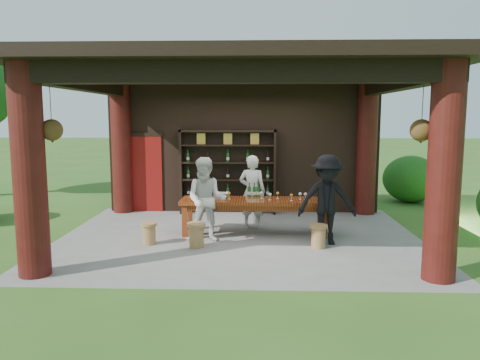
{
  "coord_description": "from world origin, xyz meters",
  "views": [
    {
      "loc": [
        0.35,
        -9.42,
        2.49
      ],
      "look_at": [
        0.0,
        0.4,
        1.15
      ],
      "focal_mm": 35.0,
      "sensor_mm": 36.0,
      "label": 1
    }
  ],
  "objects_px": {
    "stool_near_left": "(196,234)",
    "host": "(252,192)",
    "wine_shelf": "(228,172)",
    "tasting_table": "(254,205)",
    "guest_woman": "(206,199)",
    "stool_near_right": "(318,236)",
    "guest_man": "(327,200)",
    "napkin_basket": "(220,196)",
    "stool_far_left": "(149,233)"
  },
  "relations": [
    {
      "from": "wine_shelf",
      "to": "tasting_table",
      "type": "height_order",
      "value": "wine_shelf"
    },
    {
      "from": "stool_near_left",
      "to": "stool_near_right",
      "type": "height_order",
      "value": "stool_near_left"
    },
    {
      "from": "stool_near_right",
      "to": "host",
      "type": "relative_size",
      "value": 0.27
    },
    {
      "from": "wine_shelf",
      "to": "napkin_basket",
      "type": "distance_m",
      "value": 2.13
    },
    {
      "from": "stool_near_right",
      "to": "stool_far_left",
      "type": "xyz_separation_m",
      "value": [
        -3.29,
        0.13,
        -0.01
      ]
    },
    {
      "from": "guest_woman",
      "to": "napkin_basket",
      "type": "relative_size",
      "value": 6.5
    },
    {
      "from": "host",
      "to": "wine_shelf",
      "type": "bearing_deg",
      "value": -55.7
    },
    {
      "from": "host",
      "to": "guest_man",
      "type": "xyz_separation_m",
      "value": [
        1.47,
        -1.31,
        0.06
      ]
    },
    {
      "from": "guest_woman",
      "to": "guest_man",
      "type": "distance_m",
      "value": 2.38
    },
    {
      "from": "tasting_table",
      "to": "guest_woman",
      "type": "height_order",
      "value": "guest_woman"
    },
    {
      "from": "guest_woman",
      "to": "host",
      "type": "bearing_deg",
      "value": 54.74
    },
    {
      "from": "stool_near_left",
      "to": "stool_far_left",
      "type": "xyz_separation_m",
      "value": [
        -0.96,
        0.17,
        -0.02
      ]
    },
    {
      "from": "wine_shelf",
      "to": "stool_near_left",
      "type": "distance_m",
      "value": 3.32
    },
    {
      "from": "guest_man",
      "to": "napkin_basket",
      "type": "xyz_separation_m",
      "value": [
        -2.16,
        0.75,
        -0.06
      ]
    },
    {
      "from": "guest_man",
      "to": "napkin_basket",
      "type": "bearing_deg",
      "value": 158.81
    },
    {
      "from": "stool_near_left",
      "to": "host",
      "type": "bearing_deg",
      "value": 57.29
    },
    {
      "from": "host",
      "to": "guest_woman",
      "type": "xyz_separation_m",
      "value": [
        -0.9,
        -1.16,
        0.02
      ]
    },
    {
      "from": "tasting_table",
      "to": "stool_far_left",
      "type": "height_order",
      "value": "tasting_table"
    },
    {
      "from": "tasting_table",
      "to": "host",
      "type": "relative_size",
      "value": 1.9
    },
    {
      "from": "guest_woman",
      "to": "stool_near_right",
      "type": "bearing_deg",
      "value": -8.88
    },
    {
      "from": "stool_far_left",
      "to": "tasting_table",
      "type": "bearing_deg",
      "value": 23.56
    },
    {
      "from": "stool_far_left",
      "to": "guest_man",
      "type": "bearing_deg",
      "value": 2.67
    },
    {
      "from": "tasting_table",
      "to": "napkin_basket",
      "type": "xyz_separation_m",
      "value": [
        -0.74,
        0.01,
        0.19
      ]
    },
    {
      "from": "guest_woman",
      "to": "napkin_basket",
      "type": "xyz_separation_m",
      "value": [
        0.21,
        0.6,
        -0.02
      ]
    },
    {
      "from": "tasting_table",
      "to": "guest_woman",
      "type": "xyz_separation_m",
      "value": [
        -0.95,
        -0.59,
        0.22
      ]
    },
    {
      "from": "napkin_basket",
      "to": "stool_near_left",
      "type": "bearing_deg",
      "value": -108.67
    },
    {
      "from": "stool_near_left",
      "to": "host",
      "type": "xyz_separation_m",
      "value": [
        1.05,
        1.64,
        0.57
      ]
    },
    {
      "from": "wine_shelf",
      "to": "stool_near_left",
      "type": "height_order",
      "value": "wine_shelf"
    },
    {
      "from": "stool_near_left",
      "to": "napkin_basket",
      "type": "height_order",
      "value": "napkin_basket"
    },
    {
      "from": "stool_far_left",
      "to": "stool_near_left",
      "type": "bearing_deg",
      "value": -9.86
    },
    {
      "from": "wine_shelf",
      "to": "stool_near_right",
      "type": "relative_size",
      "value": 5.45
    },
    {
      "from": "stool_far_left",
      "to": "guest_man",
      "type": "xyz_separation_m",
      "value": [
        3.48,
        0.16,
        0.65
      ]
    },
    {
      "from": "guest_man",
      "to": "napkin_basket",
      "type": "height_order",
      "value": "guest_man"
    },
    {
      "from": "guest_woman",
      "to": "napkin_basket",
      "type": "distance_m",
      "value": 0.64
    },
    {
      "from": "stool_far_left",
      "to": "guest_man",
      "type": "relative_size",
      "value": 0.24
    },
    {
      "from": "guest_man",
      "to": "stool_near_right",
      "type": "bearing_deg",
      "value": -124.84
    },
    {
      "from": "host",
      "to": "tasting_table",
      "type": "bearing_deg",
      "value": 107.05
    },
    {
      "from": "wine_shelf",
      "to": "host",
      "type": "xyz_separation_m",
      "value": [
        0.64,
        -1.55,
        -0.26
      ]
    },
    {
      "from": "stool_far_left",
      "to": "napkin_basket",
      "type": "height_order",
      "value": "napkin_basket"
    },
    {
      "from": "tasting_table",
      "to": "napkin_basket",
      "type": "height_order",
      "value": "napkin_basket"
    },
    {
      "from": "wine_shelf",
      "to": "tasting_table",
      "type": "xyz_separation_m",
      "value": [
        0.69,
        -2.12,
        -0.45
      ]
    },
    {
      "from": "stool_near_left",
      "to": "guest_man",
      "type": "distance_m",
      "value": 2.62
    },
    {
      "from": "host",
      "to": "guest_man",
      "type": "height_order",
      "value": "guest_man"
    },
    {
      "from": "wine_shelf",
      "to": "napkin_basket",
      "type": "height_order",
      "value": "wine_shelf"
    },
    {
      "from": "stool_near_right",
      "to": "napkin_basket",
      "type": "height_order",
      "value": "napkin_basket"
    },
    {
      "from": "guest_woman",
      "to": "napkin_basket",
      "type": "height_order",
      "value": "guest_woman"
    },
    {
      "from": "stool_near_right",
      "to": "stool_far_left",
      "type": "distance_m",
      "value": 3.29
    },
    {
      "from": "napkin_basket",
      "to": "wine_shelf",
      "type": "bearing_deg",
      "value": 88.68
    },
    {
      "from": "stool_far_left",
      "to": "host",
      "type": "relative_size",
      "value": 0.26
    },
    {
      "from": "napkin_basket",
      "to": "guest_woman",
      "type": "bearing_deg",
      "value": -109.65
    }
  ]
}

